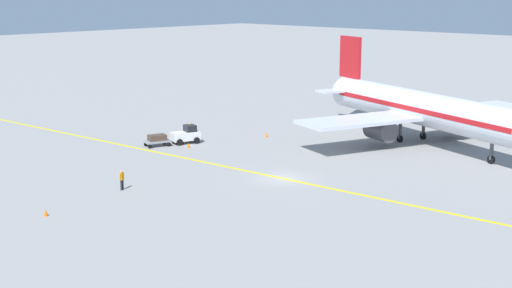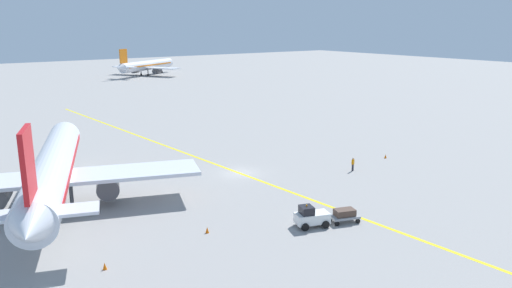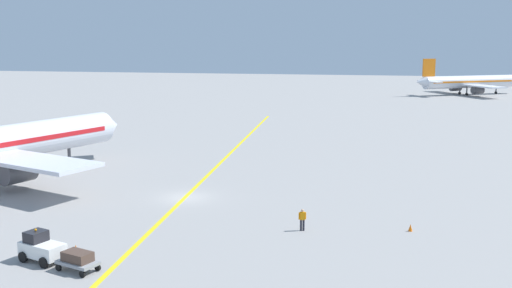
{
  "view_description": "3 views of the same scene",
  "coord_description": "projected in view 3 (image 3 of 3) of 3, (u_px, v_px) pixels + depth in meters",
  "views": [
    {
      "loc": [
        45.48,
        39.36,
        16.25
      ],
      "look_at": [
        1.19,
        -2.11,
        2.97
      ],
      "focal_mm": 50.0,
      "sensor_mm": 36.0,
      "label": 1
    },
    {
      "loc": [
        -32.15,
        -47.83,
        17.64
      ],
      "look_at": [
        3.88,
        1.97,
        2.69
      ],
      "focal_mm": 35.0,
      "sensor_mm": 36.0,
      "label": 2
    },
    {
      "loc": [
        17.44,
        -50.37,
        14.14
      ],
      "look_at": [
        5.9,
        3.42,
        4.59
      ],
      "focal_mm": 42.0,
      "sensor_mm": 36.0,
      "label": 3
    }
  ],
  "objects": [
    {
      "name": "ground_plane",
      "position": [
        185.0,
        197.0,
        54.55
      ],
      "size": [
        400.0,
        400.0,
        0.0
      ],
      "primitive_type": "plane",
      "color": "gray"
    },
    {
      "name": "apron_yellow_centreline",
      "position": [
        185.0,
        197.0,
        54.55
      ],
      "size": [
        8.11,
        119.78,
        0.01
      ],
      "primitive_type": "cube",
      "rotation": [
        0.0,
        0.0,
        0.06
      ],
      "color": "yellow",
      "rests_on": "ground"
    },
    {
      "name": "airplane_distant_taxiing",
      "position": [
        468.0,
        82.0,
        156.48
      ],
      "size": [
        28.92,
        24.08,
        9.54
      ],
      "color": "silver",
      "rests_on": "ground"
    },
    {
      "name": "baggage_tug_white",
      "position": [
        41.0,
        248.0,
        38.7
      ],
      "size": [
        3.32,
        2.5,
        2.11
      ],
      "color": "white",
      "rests_on": "ground"
    },
    {
      "name": "baggage_cart_trailing",
      "position": [
        78.0,
        259.0,
        37.06
      ],
      "size": [
        2.91,
        2.15,
        1.24
      ],
      "color": "gray",
      "rests_on": "ground"
    },
    {
      "name": "ground_crew_worker",
      "position": [
        302.0,
        219.0,
        44.9
      ],
      "size": [
        0.55,
        0.32,
        1.68
      ],
      "color": "#23232D",
      "rests_on": "ground"
    },
    {
      "name": "traffic_cone_by_wingtip",
      "position": [
        410.0,
        228.0,
        44.87
      ],
      "size": [
        0.32,
        0.32,
        0.55
      ],
      "primitive_type": "cone",
      "color": "orange",
      "rests_on": "ground"
    },
    {
      "name": "traffic_cone_far_edge",
      "position": [
        76.0,
        249.0,
        40.35
      ],
      "size": [
        0.32,
        0.32,
        0.55
      ],
      "primitive_type": "cone",
      "color": "orange",
      "rests_on": "ground"
    }
  ]
}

